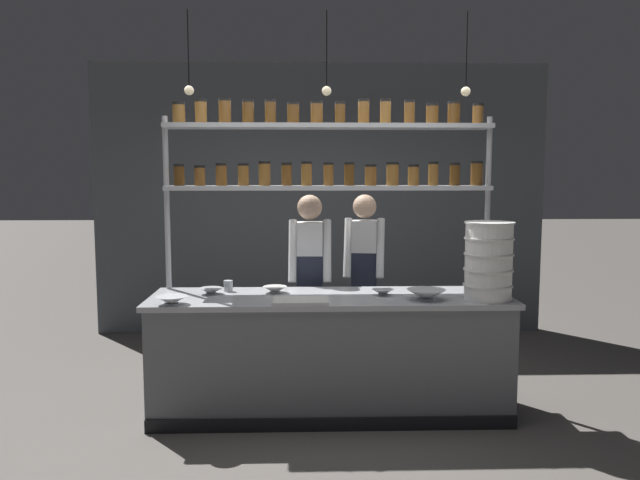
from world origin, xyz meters
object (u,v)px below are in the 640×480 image
object	(u,v)px
spice_shelf_unit	(329,160)
serving_cup_front	(228,286)
container_stack	(488,261)
prep_bowl_near_right	(426,295)
chef_left	(310,277)
prep_bowl_center_front	(172,301)
chef_center	(364,273)
prep_bowl_center_back	(383,292)
prep_bowl_far_left	(275,290)
prep_bowl_near_left	(211,291)
cutting_board	(301,301)

from	to	relation	value
spice_shelf_unit	serving_cup_front	distance (m)	1.28
container_stack	prep_bowl_near_right	xyz separation A→B (m)	(-0.46, 0.00, -0.25)
chef_left	prep_bowl_center_front	world-z (taller)	chef_left
chef_center	serving_cup_front	size ratio (longest dim) A/B	19.07
container_stack	prep_bowl_center_back	world-z (taller)	container_stack
prep_bowl_near_right	spice_shelf_unit	bearing A→B (deg)	143.89
serving_cup_front	spice_shelf_unit	bearing A→B (deg)	9.23
chef_center	container_stack	distance (m)	1.33
prep_bowl_center_front	prep_bowl_far_left	world-z (taller)	prep_bowl_center_front
chef_left	serving_cup_front	size ratio (longest dim) A/B	19.14
chef_center	prep_bowl_near_right	xyz separation A→B (m)	(0.36, -1.02, 0.00)
container_stack	prep_bowl_near_right	distance (m)	0.52
spice_shelf_unit	container_stack	xyz separation A→B (m)	(1.16, -0.52, -0.74)
chef_left	prep_bowl_near_right	size ratio (longest dim) A/B	5.82
chef_center	prep_bowl_center_back	bearing A→B (deg)	-76.94
chef_left	prep_bowl_near_left	world-z (taller)	chef_left
spice_shelf_unit	container_stack	bearing A→B (deg)	-24.02
cutting_board	prep_bowl_center_back	size ratio (longest dim) A/B	2.39
cutting_board	spice_shelf_unit	bearing A→B (deg)	68.33
prep_bowl_near_left	prep_bowl_near_right	world-z (taller)	prep_bowl_near_right
prep_bowl_center_front	serving_cup_front	xyz separation A→B (m)	(0.35, 0.49, 0.01)
chef_left	prep_bowl_near_right	xyz separation A→B (m)	(0.85, -0.80, -0.00)
prep_bowl_near_left	prep_bowl_far_left	bearing A→B (deg)	4.53
prep_bowl_near_left	serving_cup_front	world-z (taller)	serving_cup_front
chef_center	container_stack	size ratio (longest dim) A/B	2.87
prep_bowl_near_right	prep_bowl_far_left	world-z (taller)	prep_bowl_near_right
prep_bowl_near_right	prep_bowl_far_left	bearing A→B (deg)	164.93
chef_center	container_stack	bearing A→B (deg)	-42.68
chef_left	prep_bowl_near_left	size ratio (longest dim) A/B	9.18
chef_left	prep_bowl_far_left	size ratio (longest dim) A/B	8.80
cutting_board	serving_cup_front	bearing A→B (deg)	142.61
prep_bowl_center_front	prep_bowl_center_back	world-z (taller)	prep_bowl_center_front
container_stack	prep_bowl_near_left	size ratio (longest dim) A/B	3.19
container_stack	cutting_board	size ratio (longest dim) A/B	1.45
prep_bowl_near_left	prep_bowl_center_back	bearing A→B (deg)	-3.02
spice_shelf_unit	prep_bowl_near_left	size ratio (longest dim) A/B	14.48
container_stack	prep_bowl_center_front	size ratio (longest dim) A/B	2.56
chef_left	prep_bowl_center_back	bearing A→B (deg)	-45.61
spice_shelf_unit	cutting_board	xyz separation A→B (m)	(-0.23, -0.57, -1.02)
spice_shelf_unit	chef_left	size ratio (longest dim) A/B	1.58
prep_bowl_near_left	prep_bowl_center_front	distance (m)	0.44
prep_bowl_far_left	serving_cup_front	xyz separation A→B (m)	(-0.37, 0.08, 0.02)
chef_left	container_stack	bearing A→B (deg)	-29.71
cutting_board	serving_cup_front	size ratio (longest dim) A/B	4.59
container_stack	prep_bowl_far_left	xyz separation A→B (m)	(-1.58, 0.31, -0.27)
chef_left	prep_bowl_center_back	size ratio (longest dim) A/B	9.98
chef_left	prep_bowl_center_front	bearing A→B (deg)	-135.90
prep_bowl_far_left	cutting_board	bearing A→B (deg)	-60.83
cutting_board	prep_bowl_near_left	xyz separation A→B (m)	(-0.69, 0.32, 0.01)
prep_bowl_near_right	serving_cup_front	bearing A→B (deg)	165.74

